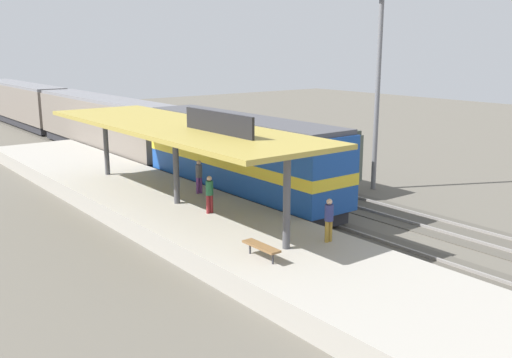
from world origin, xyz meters
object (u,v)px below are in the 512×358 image
object	(u,v)px
freight_car	(274,149)
person_waiting	(329,218)
platform_bench	(261,247)
person_boarding	(199,175)
passenger_carriage_front	(103,124)
passenger_carriage_rear	(22,103)
locomotive	(240,157)
light_mast	(380,43)
person_walking	(209,192)

from	to	relation	value
freight_car	person_waiting	distance (m)	14.31
platform_bench	person_boarding	distance (m)	9.81
person_waiting	person_boarding	bearing A→B (deg)	89.42
passenger_carriage_front	passenger_carriage_rear	bearing A→B (deg)	90.00
locomotive	person_boarding	xyz separation A→B (m)	(-2.73, -0.22, -0.56)
platform_bench	passenger_carriage_front	bearing A→B (deg)	77.67
freight_car	light_mast	bearing A→B (deg)	-58.84
freight_car	passenger_carriage_front	bearing A→B (deg)	106.66
locomotive	person_walking	size ratio (longest dim) A/B	8.44
passenger_carriage_rear	person_walking	world-z (taller)	passenger_carriage_rear
passenger_carriage_rear	light_mast	distance (m)	42.62
light_mast	passenger_carriage_rear	bearing A→B (deg)	100.65
passenger_carriage_front	person_walking	size ratio (longest dim) A/B	11.70
locomotive	person_waiting	size ratio (longest dim) A/B	8.44
passenger_carriage_front	person_waiting	size ratio (longest dim) A/B	11.70
person_boarding	platform_bench	bearing A→B (deg)	-109.49
passenger_carriage_rear	person_walking	xyz separation A→B (m)	(-4.28, -42.34, -0.46)
passenger_carriage_front	passenger_carriage_rear	world-z (taller)	same
passenger_carriage_front	platform_bench	bearing A→B (deg)	-102.33
freight_car	light_mast	world-z (taller)	light_mast
locomotive	person_walking	world-z (taller)	locomotive
platform_bench	passenger_carriage_front	world-z (taller)	passenger_carriage_front
passenger_carriage_rear	person_waiting	xyz separation A→B (m)	(-2.83, -48.41, -0.46)
light_mast	person_waiting	size ratio (longest dim) A/B	6.84
locomotive	person_waiting	bearing A→B (deg)	-106.40
locomotive	person_walking	distance (m)	5.58
passenger_carriage_rear	passenger_carriage_front	bearing A→B (deg)	-90.00
platform_bench	person_walking	bearing A→B (deg)	73.78
locomotive	freight_car	world-z (taller)	locomotive
platform_bench	passenger_carriage_rear	world-z (taller)	passenger_carriage_rear
person_waiting	person_walking	size ratio (longest dim) A/B	1.00
platform_bench	locomotive	size ratio (longest dim) A/B	0.12
freight_car	person_boarding	bearing A→B (deg)	-158.77
passenger_carriage_rear	platform_bench	bearing A→B (deg)	-97.09
freight_car	person_waiting	bearing A→B (deg)	-121.25
person_boarding	freight_car	bearing A→B (deg)	21.23
freight_car	person_boarding	size ratio (longest dim) A/B	7.02
passenger_carriage_front	person_boarding	size ratio (longest dim) A/B	11.70
platform_bench	person_boarding	bearing A→B (deg)	70.51
platform_bench	light_mast	distance (m)	16.92
locomotive	passenger_carriage_front	xyz separation A→B (m)	(0.00, 18.00, -0.10)
passenger_carriage_front	passenger_carriage_rear	size ratio (longest dim) A/B	1.00
light_mast	person_walking	distance (m)	13.77
platform_bench	passenger_carriage_rear	size ratio (longest dim) A/B	0.08
locomotive	platform_bench	bearing A→B (deg)	-122.41
locomotive	passenger_carriage_front	bearing A→B (deg)	90.00
freight_car	locomotive	bearing A→B (deg)	-150.23
locomotive	light_mast	world-z (taller)	light_mast
light_mast	person_waiting	world-z (taller)	light_mast
passenger_carriage_front	passenger_carriage_rear	xyz separation A→B (m)	(0.00, 20.80, 0.00)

